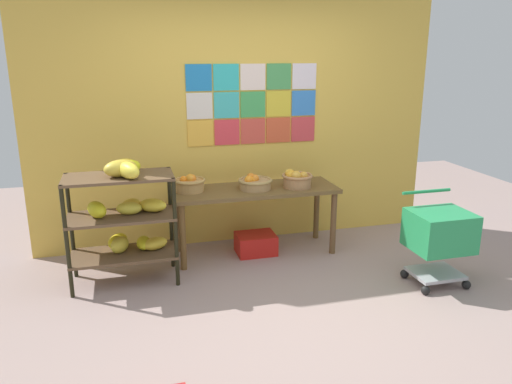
% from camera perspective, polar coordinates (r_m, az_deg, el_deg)
% --- Properties ---
extents(ground, '(9.42, 9.42, 0.00)m').
position_cam_1_polar(ground, '(4.13, 3.82, -13.61)').
color(ground, gray).
extents(back_wall_with_art, '(4.32, 0.07, 3.00)m').
position_cam_1_polar(back_wall_with_art, '(5.30, -1.97, 10.07)').
color(back_wall_with_art, gold).
rests_on(back_wall_with_art, ground).
extents(banana_shelf_unit, '(0.93, 0.56, 1.14)m').
position_cam_1_polar(banana_shelf_unit, '(4.57, -14.60, -1.82)').
color(banana_shelf_unit, black).
rests_on(banana_shelf_unit, ground).
extents(display_table, '(1.66, 0.58, 0.69)m').
position_cam_1_polar(display_table, '(5.06, -0.12, -0.52)').
color(display_table, brown).
rests_on(display_table, ground).
extents(fruit_basket_back_right, '(0.31, 0.31, 0.19)m').
position_cam_1_polar(fruit_basket_back_right, '(5.06, 4.64, 1.51)').
color(fruit_basket_back_right, '#A6774B').
rests_on(fruit_basket_back_right, display_table).
extents(fruit_basket_back_left, '(0.31, 0.31, 0.17)m').
position_cam_1_polar(fruit_basket_back_left, '(4.95, -7.57, 0.95)').
color(fruit_basket_back_left, '#B4884C').
rests_on(fruit_basket_back_left, display_table).
extents(fruit_basket_right, '(0.34, 0.34, 0.15)m').
position_cam_1_polar(fruit_basket_right, '(4.99, -0.17, 1.09)').
color(fruit_basket_right, '#A98351').
rests_on(fruit_basket_right, display_table).
extents(produce_crate_under_table, '(0.40, 0.31, 0.21)m').
position_cam_1_polar(produce_crate_under_table, '(5.20, -0.03, -5.90)').
color(produce_crate_under_table, red).
rests_on(produce_crate_under_table, ground).
extents(shopping_cart, '(0.51, 0.48, 0.81)m').
position_cam_1_polar(shopping_cart, '(4.70, 20.17, -4.52)').
color(shopping_cart, black).
rests_on(shopping_cart, ground).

